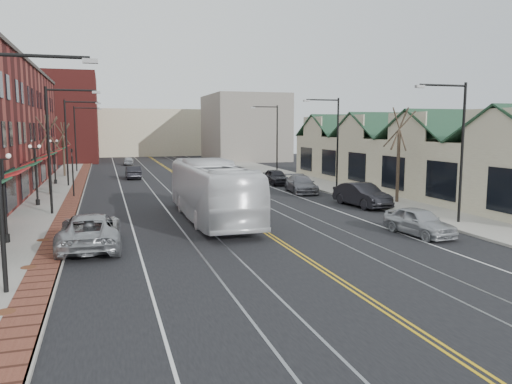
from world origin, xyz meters
TOP-DOWN VIEW (x-y plane):
  - ground at (0.00, 0.00)m, footprint 160.00×160.00m
  - sidewalk_left at (-12.00, 20.00)m, footprint 4.00×120.00m
  - sidewalk_right at (12.00, 20.00)m, footprint 4.00×120.00m
  - building_right at (18.00, 20.00)m, footprint 8.00×36.00m
  - backdrop_left at (-16.00, 70.00)m, footprint 14.00×18.00m
  - backdrop_mid at (0.00, 85.00)m, footprint 22.00×14.00m
  - backdrop_right at (15.00, 65.00)m, footprint 12.00×16.00m
  - streetlight_l_0 at (-11.05, 0.00)m, footprint 3.33×0.25m
  - streetlight_l_1 at (-11.05, 16.00)m, footprint 3.33×0.25m
  - streetlight_l_2 at (-11.05, 32.00)m, footprint 3.33×0.25m
  - streetlight_l_3 at (-11.05, 48.00)m, footprint 3.33×0.25m
  - streetlight_r_0 at (11.05, 6.00)m, footprint 3.33×0.25m
  - streetlight_r_1 at (11.05, 22.00)m, footprint 3.33×0.25m
  - streetlight_r_2 at (11.05, 38.00)m, footprint 3.33×0.25m
  - lamppost_l_1 at (-12.80, 8.00)m, footprint 0.84×0.28m
  - lamppost_l_2 at (-12.80, 20.00)m, footprint 0.84×0.28m
  - lamppost_l_3 at (-12.80, 34.00)m, footprint 0.84×0.28m
  - tree_left_near at (-12.50, 26.00)m, footprint 1.78×1.37m
  - tree_left_far at (-12.50, 42.00)m, footprint 1.66×1.28m
  - tree_right_mid at (12.50, 14.00)m, footprint 1.90×1.46m
  - manhole_near at (-11.20, -2.00)m, footprint 0.60×0.60m
  - manhole_mid at (-11.20, 3.00)m, footprint 0.60×0.60m
  - manhole_far at (-11.20, 8.00)m, footprint 0.60×0.60m
  - traffic_signal at (-10.60, 24.00)m, footprint 0.18×0.15m
  - transit_bus at (-2.00, 11.41)m, footprint 3.12×13.06m
  - parked_suv at (-8.93, 6.23)m, footprint 2.87×6.01m
  - parked_car_a at (7.50, 4.12)m, footprint 2.19×4.47m
  - parked_car_b at (9.30, 13.47)m, footprint 2.30×5.25m
  - parked_car_c at (7.98, 21.71)m, footprint 2.68×5.30m
  - parked_car_d at (7.94, 28.18)m, footprint 1.79×4.45m
  - distant_car_left at (-5.21, 37.96)m, footprint 1.57×4.34m
  - distant_car_right at (4.05, 33.96)m, footprint 2.86×5.67m
  - distant_car_far at (-4.73, 58.03)m, footprint 1.74×3.85m

SIDE VIEW (x-z plane):
  - ground at x=0.00m, z-range 0.00..0.00m
  - sidewalk_left at x=-12.00m, z-range 0.00..0.15m
  - sidewalk_right at x=12.00m, z-range 0.00..0.15m
  - manhole_near at x=-11.20m, z-range 0.15..0.17m
  - manhole_mid at x=-11.20m, z-range 0.15..0.17m
  - manhole_far at x=-11.20m, z-range 0.15..0.17m
  - distant_car_far at x=-4.73m, z-range 0.00..1.28m
  - distant_car_left at x=-5.21m, z-range 0.00..1.42m
  - parked_car_a at x=7.50m, z-range 0.00..1.47m
  - parked_car_c at x=7.98m, z-range 0.00..1.48m
  - parked_car_d at x=7.94m, z-range 0.00..1.52m
  - distant_car_right at x=4.05m, z-range 0.00..1.58m
  - parked_suv at x=-8.93m, z-range 0.00..1.66m
  - parked_car_b at x=9.30m, z-range 0.00..1.68m
  - transit_bus at x=-2.00m, z-range 0.00..3.63m
  - lamppost_l_1 at x=-12.80m, z-range 0.07..4.34m
  - lamppost_l_2 at x=-12.80m, z-range 0.07..4.34m
  - lamppost_l_3 at x=-12.80m, z-range 0.07..4.34m
  - building_right at x=18.00m, z-range 0.00..4.60m
  - traffic_signal at x=-10.60m, z-range 0.45..4.25m
  - tree_left_far at x=-12.50m, z-range 0.26..6.29m
  - tree_left_near at x=-12.50m, z-range 0.27..6.75m
  - tree_right_mid at x=12.50m, z-range 0.28..7.22m
  - backdrop_mid at x=0.00m, z-range 0.00..9.00m
  - streetlight_l_0 at x=-11.05m, z-range 1.03..9.03m
  - streetlight_l_1 at x=-11.05m, z-range 1.03..9.03m
  - streetlight_l_2 at x=-11.05m, z-range 1.03..9.03m
  - streetlight_l_3 at x=-11.05m, z-range 1.03..9.03m
  - streetlight_r_0 at x=11.05m, z-range 1.03..9.03m
  - streetlight_r_1 at x=11.05m, z-range 1.03..9.03m
  - streetlight_r_2 at x=11.05m, z-range 1.03..9.03m
  - backdrop_right at x=15.00m, z-range 0.00..11.00m
  - backdrop_left at x=-16.00m, z-range 0.00..14.00m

